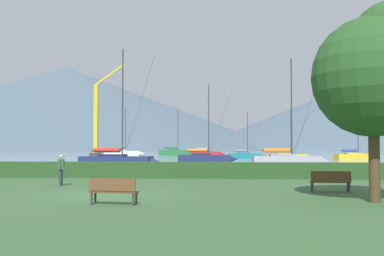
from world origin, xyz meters
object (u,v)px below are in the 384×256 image
Objects in this scene: sailboat_slip_9 at (207,153)px; sailboat_slip_5 at (123,153)px; person_standing_walker at (61,167)px; sailboat_slip_11 at (176,152)px; park_tree at (377,69)px; sailboat_slip_7 at (245,155)px; sailboat_slip_10 at (356,156)px; sailboat_slip_2 at (288,157)px; sailboat_slip_12 at (287,160)px; sailboat_slip_0 at (205,158)px; sailboat_slip_8 at (117,161)px; park_bench_under_tree at (330,180)px; park_bench_near_path at (113,190)px; dock_crane at (97,124)px.

sailboat_slip_5 is at bearing -168.85° from sailboat_slip_9.
sailboat_slip_11 is at bearing 89.21° from person_standing_walker.
sailboat_slip_9 is at bearing 97.35° from park_tree.
sailboat_slip_10 is at bearing -27.00° from sailboat_slip_7.
sailboat_slip_2 is 0.69× the size of sailboat_slip_12.
sailboat_slip_5 is 55.88m from sailboat_slip_12.
sailboat_slip_2 is 22.15m from sailboat_slip_12.
sailboat_slip_5 is at bearing 97.25° from person_standing_walker.
sailboat_slip_0 reaches higher than person_standing_walker.
sailboat_slip_0 is 1.24× the size of sailboat_slip_7.
sailboat_slip_11 reaches higher than sailboat_slip_0.
sailboat_slip_0 is 52.20m from sailboat_slip_11.
sailboat_slip_8 reaches higher than person_standing_walker.
sailboat_slip_5 is 1.24× the size of sailboat_slip_10.
sailboat_slip_2 is at bearing 86.47° from park_bench_under_tree.
sailboat_slip_12 is 1.49× the size of park_tree.
sailboat_slip_7 is 58.96m from park_bench_under_tree.
park_bench_under_tree is (8.69, 5.37, 0.00)m from park_bench_near_path.
sailboat_slip_11 reaches higher than sailboat_slip_2.
sailboat_slip_8 reaches higher than park_bench_under_tree.
sailboat_slip_12 reaches higher than park_bench_near_path.
sailboat_slip_9 reaches higher than park_bench_under_tree.
sailboat_slip_2 is 0.74× the size of sailboat_slip_5.
sailboat_slip_7 is (-6.09, 10.29, -0.02)m from sailboat_slip_2.
sailboat_slip_5 is (-31.38, 26.05, 0.14)m from sailboat_slip_2.
park_bench_near_path is 1.07× the size of person_standing_walker.
park_tree is at bearing -88.52° from sailboat_slip_11.
sailboat_slip_11 is 63.75m from sailboat_slip_12.
sailboat_slip_12 is (16.96, 3.38, -0.01)m from sailboat_slip_8.
dock_crane is (-23.63, 32.97, 5.92)m from sailboat_slip_0.
dock_crane reaches higher than sailboat_slip_11.
sailboat_slip_8 is (-7.95, -13.01, 0.06)m from sailboat_slip_0.
sailboat_slip_7 is (5.74, 22.63, -0.09)m from sailboat_slip_0.
dock_crane is at bearing 122.81° from sailboat_slip_0.
person_standing_walker is (-14.75, -24.47, 0.30)m from sailboat_slip_12.
sailboat_slip_8 is (-13.69, -35.64, 0.15)m from sailboat_slip_7.
park_bench_near_path is 78.24m from dock_crane.
sailboat_slip_0 is 40.99m from dock_crane.
sailboat_slip_2 is 10.61m from sailboat_slip_10.
park_bench_under_tree is at bearing -80.81° from sailboat_slip_0.
dock_crane is at bearing 155.45° from sailboat_slip_2.
sailboat_slip_0 is 0.95× the size of sailboat_slip_5.
sailboat_slip_2 is 41.47m from dock_crane.
sailboat_slip_5 is at bearing 106.44° from sailboat_slip_8.
dock_crane is at bearing 124.09° from sailboat_slip_12.
sailboat_slip_5 is 0.89× the size of sailboat_slip_8.
sailboat_slip_8 is 1.56× the size of park_tree.
sailboat_slip_9 is 76.97m from person_standing_walker.
sailboat_slip_5 reaches higher than park_bench_under_tree.
sailboat_slip_7 is 64.65m from park_bench_near_path.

